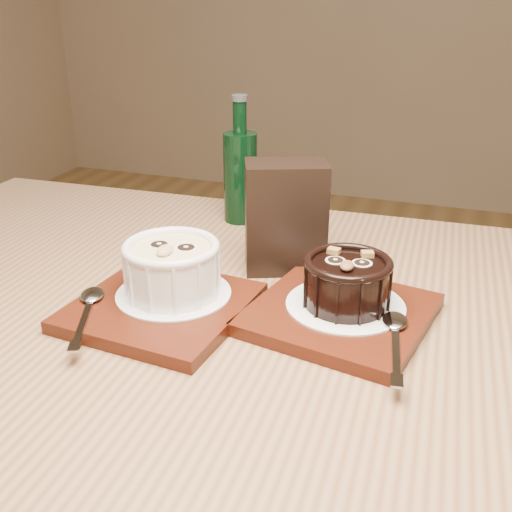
{
  "coord_description": "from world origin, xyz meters",
  "views": [
    {
      "loc": [
        0.45,
        -0.76,
        1.08
      ],
      "look_at": [
        0.25,
        -0.2,
        0.81
      ],
      "focal_mm": 42.0,
      "sensor_mm": 36.0,
      "label": 1
    }
  ],
  "objects_px": {
    "ramekin_white": "(172,266)",
    "tray_right": "(340,314)",
    "tray_left": "(162,307)",
    "green_bottle": "(240,174)",
    "table": "(244,398)",
    "condiment_stand": "(286,217)",
    "ramekin_dark": "(347,280)"
  },
  "relations": [
    {
      "from": "tray_right",
      "to": "tray_left",
      "type": "bearing_deg",
      "value": -164.61
    },
    {
      "from": "table",
      "to": "ramekin_white",
      "type": "relative_size",
      "value": 11.42
    },
    {
      "from": "tray_left",
      "to": "tray_right",
      "type": "relative_size",
      "value": 1.0
    },
    {
      "from": "condiment_stand",
      "to": "green_bottle",
      "type": "relative_size",
      "value": 0.73
    },
    {
      "from": "table",
      "to": "tray_right",
      "type": "bearing_deg",
      "value": 29.47
    },
    {
      "from": "ramekin_white",
      "to": "tray_right",
      "type": "relative_size",
      "value": 0.6
    },
    {
      "from": "ramekin_dark",
      "to": "condiment_stand",
      "type": "distance_m",
      "value": 0.14
    },
    {
      "from": "ramekin_white",
      "to": "condiment_stand",
      "type": "xyz_separation_m",
      "value": [
        0.09,
        0.14,
        0.02
      ]
    },
    {
      "from": "tray_left",
      "to": "green_bottle",
      "type": "xyz_separation_m",
      "value": [
        -0.03,
        0.31,
        0.07
      ]
    },
    {
      "from": "ramekin_white",
      "to": "tray_left",
      "type": "bearing_deg",
      "value": -108.29
    },
    {
      "from": "table",
      "to": "tray_right",
      "type": "xyz_separation_m",
      "value": [
        0.09,
        0.05,
        0.1
      ]
    },
    {
      "from": "tray_right",
      "to": "green_bottle",
      "type": "relative_size",
      "value": 0.94
    },
    {
      "from": "tray_left",
      "to": "condiment_stand",
      "type": "relative_size",
      "value": 1.29
    },
    {
      "from": "ramekin_white",
      "to": "green_bottle",
      "type": "xyz_separation_m",
      "value": [
        -0.03,
        0.29,
        0.02
      ]
    },
    {
      "from": "table",
      "to": "tray_left",
      "type": "height_order",
      "value": "tray_left"
    },
    {
      "from": "ramekin_white",
      "to": "green_bottle",
      "type": "bearing_deg",
      "value": 91.93
    },
    {
      "from": "ramekin_white",
      "to": "ramekin_dark",
      "type": "relative_size",
      "value": 1.13
    },
    {
      "from": "tray_left",
      "to": "ramekin_dark",
      "type": "relative_size",
      "value": 1.89
    },
    {
      "from": "tray_left",
      "to": "tray_right",
      "type": "height_order",
      "value": "same"
    },
    {
      "from": "condiment_stand",
      "to": "ramekin_dark",
      "type": "bearing_deg",
      "value": -44.99
    },
    {
      "from": "tray_left",
      "to": "tray_right",
      "type": "distance_m",
      "value": 0.2
    },
    {
      "from": "tray_right",
      "to": "green_bottle",
      "type": "height_order",
      "value": "green_bottle"
    },
    {
      "from": "ramekin_dark",
      "to": "tray_right",
      "type": "bearing_deg",
      "value": -121.67
    },
    {
      "from": "tray_left",
      "to": "ramekin_white",
      "type": "distance_m",
      "value": 0.05
    },
    {
      "from": "table",
      "to": "condiment_stand",
      "type": "relative_size",
      "value": 8.8
    },
    {
      "from": "ramekin_white",
      "to": "green_bottle",
      "type": "distance_m",
      "value": 0.29
    },
    {
      "from": "green_bottle",
      "to": "table",
      "type": "bearing_deg",
      "value": -68.37
    },
    {
      "from": "tray_right",
      "to": "ramekin_dark",
      "type": "xyz_separation_m",
      "value": [
        0.0,
        0.01,
        0.04
      ]
    },
    {
      "from": "ramekin_dark",
      "to": "tray_left",
      "type": "bearing_deg",
      "value": -168.6
    },
    {
      "from": "table",
      "to": "ramekin_white",
      "type": "bearing_deg",
      "value": 167.33
    },
    {
      "from": "ramekin_white",
      "to": "condiment_stand",
      "type": "distance_m",
      "value": 0.17
    },
    {
      "from": "tray_right",
      "to": "green_bottle",
      "type": "bearing_deg",
      "value": 130.14
    }
  ]
}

